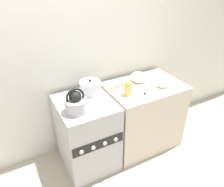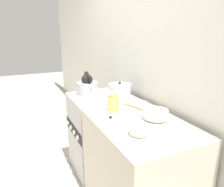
{
  "view_description": "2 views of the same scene",
  "coord_description": "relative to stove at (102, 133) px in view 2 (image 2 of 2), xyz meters",
  "views": [
    {
      "loc": [
        -0.64,
        -1.48,
        2.05
      ],
      "look_at": [
        0.3,
        0.29,
        0.88
      ],
      "focal_mm": 35.0,
      "sensor_mm": 36.0,
      "label": 1
    },
    {
      "loc": [
        2.01,
        -0.51,
        1.51
      ],
      "look_at": [
        0.24,
        0.32,
        0.94
      ],
      "focal_mm": 35.0,
      "sensor_mm": 36.0,
      "label": 2
    }
  ],
  "objects": [
    {
      "name": "ground_plane",
      "position": [
        0.0,
        -0.32,
        -0.42
      ],
      "size": [
        12.0,
        12.0,
        0.0
      ],
      "primitive_type": "plane",
      "color": "#B2A893"
    },
    {
      "name": "wooden_spoon",
      "position": [
        0.44,
        0.11,
        0.44
      ],
      "size": [
        0.26,
        0.09,
        0.02
      ],
      "color": "#A37A4C",
      "rests_on": "counter"
    },
    {
      "name": "stove",
      "position": [
        0.0,
        0.0,
        0.0
      ],
      "size": [
        0.57,
        0.66,
        0.84
      ],
      "color": "#B2B2B7",
      "rests_on": "ground_plane"
    },
    {
      "name": "loose_pot_lid",
      "position": [
        0.62,
        -0.19,
        0.43
      ],
      "size": [
        0.17,
        0.17,
        0.03
      ],
      "color": "silver",
      "rests_on": "counter"
    },
    {
      "name": "wall_back",
      "position": [
        0.0,
        0.39,
        0.83
      ],
      "size": [
        7.0,
        0.06,
        2.5
      ],
      "color": "silver",
      "rests_on": "ground_plane"
    },
    {
      "name": "enamel_bowl",
      "position": [
        0.76,
        0.13,
        0.47
      ],
      "size": [
        0.19,
        0.19,
        0.08
      ],
      "color": "white",
      "rests_on": "counter"
    },
    {
      "name": "storage_jar",
      "position": [
        0.46,
        -0.09,
        0.5
      ],
      "size": [
        0.09,
        0.09,
        0.14
      ],
      "color": "#E0CC66",
      "rests_on": "counter"
    },
    {
      "name": "counter",
      "position": [
        0.75,
        -0.0,
        0.0
      ],
      "size": [
        0.89,
        0.63,
        0.85
      ],
      "color": "beige",
      "rests_on": "ground_plane"
    },
    {
      "name": "cooking_pot",
      "position": [
        0.13,
        0.14,
        0.49
      ],
      "size": [
        0.23,
        0.23,
        0.17
      ],
      "color": "silver",
      "rests_on": "stove"
    },
    {
      "name": "kettle",
      "position": [
        -0.13,
        -0.11,
        0.51
      ],
      "size": [
        0.26,
        0.22,
        0.25
      ],
      "color": "#B2B2B7",
      "rests_on": "stove"
    },
    {
      "name": "small_ceramic_bowl",
      "position": [
        0.91,
        -0.12,
        0.46
      ],
      "size": [
        0.13,
        0.13,
        0.05
      ],
      "color": "beige",
      "rests_on": "counter"
    }
  ]
}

